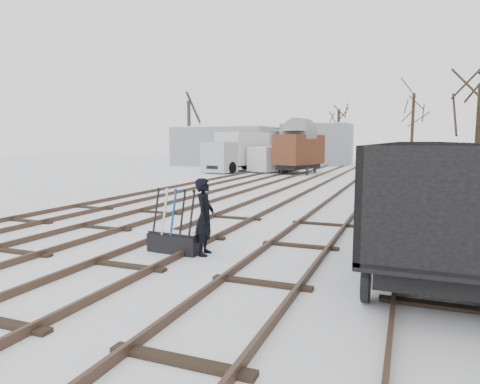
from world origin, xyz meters
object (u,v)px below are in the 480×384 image
object	(u,v)px
worker	(205,217)
crane	(190,146)
freight_wagon_a	(438,226)
lorry	(238,151)
ground_frame	(174,241)
panel_van	(275,159)
box_van_wagon	(299,149)

from	to	relation	value
worker	crane	bearing A→B (deg)	17.31
freight_wagon_a	lorry	world-z (taller)	lorry
freight_wagon_a	lorry	xyz separation A→B (m)	(-14.19, 24.94, 0.73)
lorry	ground_frame	bearing A→B (deg)	-59.28
worker	panel_van	size ratio (longest dim) A/B	0.34
worker	lorry	distance (m)	26.96
ground_frame	crane	bearing A→B (deg)	122.23
crane	ground_frame	bearing A→B (deg)	-70.51
freight_wagon_a	crane	world-z (taller)	crane
lorry	crane	world-z (taller)	crane
worker	freight_wagon_a	world-z (taller)	freight_wagon_a
ground_frame	lorry	size ratio (longest dim) A/B	0.20
ground_frame	panel_van	size ratio (longest dim) A/B	0.28
freight_wagon_a	crane	bearing A→B (deg)	124.97
box_van_wagon	worker	bearing A→B (deg)	-63.39
worker	box_van_wagon	world-z (taller)	box_van_wagon
worker	lorry	bearing A→B (deg)	8.91
lorry	crane	size ratio (longest dim) A/B	0.97
worker	panel_van	distance (m)	26.79
freight_wagon_a	lorry	bearing A→B (deg)	119.63
freight_wagon_a	worker	bearing A→B (deg)	-175.90
box_van_wagon	lorry	size ratio (longest dim) A/B	0.66
worker	crane	size ratio (longest dim) A/B	0.23
crane	box_van_wagon	bearing A→B (deg)	-38.71
freight_wagon_a	lorry	size ratio (longest dim) A/B	0.82
lorry	panel_van	bearing A→B (deg)	26.16
ground_frame	crane	xyz separation A→B (m)	(-17.36, 33.33, 1.78)
box_van_wagon	crane	size ratio (longest dim) A/B	0.63
box_van_wagon	freight_wagon_a	bearing A→B (deg)	-52.53
freight_wagon_a	panel_van	size ratio (longest dim) A/B	1.19
ground_frame	freight_wagon_a	world-z (taller)	freight_wagon_a
freight_wagon_a	crane	distance (m)	40.14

